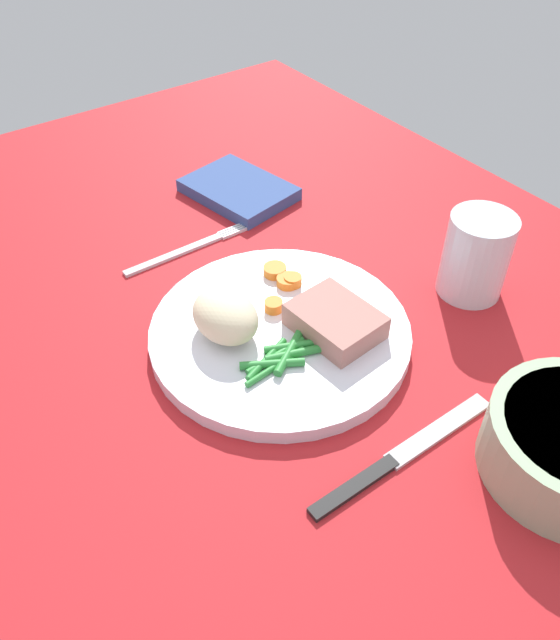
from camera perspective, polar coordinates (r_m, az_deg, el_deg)
name	(u,v)px	position (r cm, az deg, el deg)	size (l,w,h in cm)	color
dining_table	(261,334)	(68.07, -1.75, -1.28)	(120.00, 90.00, 2.00)	red
dinner_plate	(280,333)	(65.59, 0.00, -1.16)	(26.77, 26.77, 1.60)	white
meat_portion	(335,321)	(64.07, 4.96, -0.08)	(8.65, 6.72, 2.59)	#B2756B
mashed_potatoes	(226,317)	(63.10, -4.83, 0.28)	(7.77, 5.98, 4.47)	beige
carrot_slices	(282,282)	(69.68, 0.14, 3.41)	(6.79, 6.09, 1.14)	orange
green_beans	(284,356)	(61.63, 0.36, -3.20)	(4.47, 10.08, 0.89)	#2D8C38
fork	(187,250)	(78.43, -8.35, 6.25)	(1.44, 16.60, 0.40)	silver
knife	(400,456)	(57.31, 10.67, -11.89)	(1.70, 20.50, 0.64)	black
water_glass	(475,260)	(72.57, 17.02, 5.13)	(7.14, 7.14, 9.51)	silver
napkin	(239,190)	(87.96, -3.72, 11.54)	(13.92, 10.12, 1.69)	#334C8C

